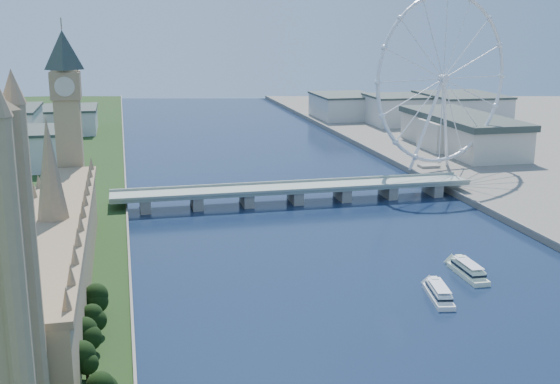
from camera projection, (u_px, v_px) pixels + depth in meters
name	position (u px, v px, depth m)	size (l,w,h in m)	color
parliament_range	(57.00, 256.00, 272.75)	(24.00, 200.00, 70.00)	tan
big_ben	(67.00, 102.00, 363.69)	(20.02, 20.02, 110.00)	tan
westminster_bridge	(295.00, 191.00, 426.12)	(220.00, 22.00, 9.50)	gray
london_eye	(443.00, 80.00, 489.51)	(113.60, 39.12, 124.30)	silver
county_hall	(460.00, 152.00, 588.29)	(54.00, 144.00, 35.00)	beige
city_skyline	(270.00, 117.00, 678.51)	(505.00, 280.00, 32.00)	beige
tour_boat_near	(438.00, 299.00, 278.16)	(7.28, 28.55, 6.30)	white
tour_boat_far	(468.00, 276.00, 303.11)	(7.73, 30.21, 6.68)	#E2EFC8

